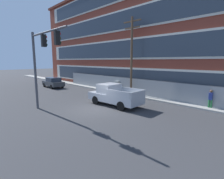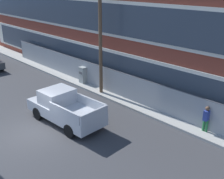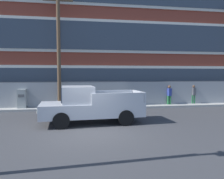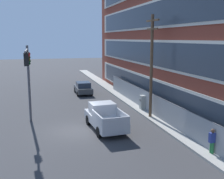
{
  "view_description": "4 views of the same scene",
  "coord_description": "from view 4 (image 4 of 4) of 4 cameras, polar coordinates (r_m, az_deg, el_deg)",
  "views": [
    {
      "loc": [
        11.54,
        -8.78,
        4.12
      ],
      "look_at": [
        0.46,
        1.67,
        1.6
      ],
      "focal_mm": 28.0,
      "sensor_mm": 36.0,
      "label": 1
    },
    {
      "loc": [
        13.37,
        -6.21,
        8.16
      ],
      "look_at": [
        2.18,
        4.3,
        2.18
      ],
      "focal_mm": 45.0,
      "sensor_mm": 36.0,
      "label": 2
    },
    {
      "loc": [
        -0.59,
        -9.18,
        2.6
      ],
      "look_at": [
        1.68,
        4.66,
        1.6
      ],
      "focal_mm": 35.0,
      "sensor_mm": 36.0,
      "label": 3
    },
    {
      "loc": [
        20.54,
        -2.79,
        6.99
      ],
      "look_at": [
        1.63,
        2.42,
        3.41
      ],
      "focal_mm": 45.0,
      "sensor_mm": 36.0,
      "label": 4
    }
  ],
  "objects": [
    {
      "name": "sidewalk_building_side",
      "position": [
        23.9,
        10.32,
        -6.63
      ],
      "size": [
        80.0,
        1.65,
        0.16
      ],
      "primitive_type": "cube",
      "color": "#9E9B93",
      "rests_on": "ground"
    },
    {
      "name": "ground_plane",
      "position": [
        21.87,
        -7.34,
        -8.37
      ],
      "size": [
        160.0,
        160.0,
        0.0
      ],
      "primitive_type": "plane",
      "color": "#38383A"
    },
    {
      "name": "pedestrian_by_fence",
      "position": [
        18.08,
        19.7,
        -9.71
      ],
      "size": [
        0.32,
        0.41,
        1.69
      ],
      "color": "#236B38",
      "rests_on": "ground"
    },
    {
      "name": "sedan_dark_grey",
      "position": [
        35.78,
        -5.88,
        0.33
      ],
      "size": [
        4.28,
        1.96,
        1.56
      ],
      "color": "#383A3D",
      "rests_on": "ground"
    },
    {
      "name": "utility_pole_near_corner",
      "position": [
        24.43,
        8.03,
        5.46
      ],
      "size": [
        2.44,
        0.26,
        8.97
      ],
      "color": "brown",
      "rests_on": "ground"
    },
    {
      "name": "traffic_signal_mast",
      "position": [
        22.81,
        -16.73,
        3.79
      ],
      "size": [
        5.68,
        0.43,
        6.43
      ],
      "color": "#4C4C51",
      "rests_on": "ground"
    },
    {
      "name": "pickup_truck_silver",
      "position": [
        21.91,
        -1.5,
        -5.69
      ],
      "size": [
        5.44,
        2.39,
        1.96
      ],
      "color": "#B2B5BA",
      "rests_on": "ground"
    },
    {
      "name": "chain_link_fence",
      "position": [
        23.58,
        10.82,
        -4.49
      ],
      "size": [
        31.71,
        0.06,
        2.01
      ],
      "color": "gray",
      "rests_on": "ground"
    },
    {
      "name": "electrical_cabinet",
      "position": [
        27.62,
        6.26,
        -2.75
      ],
      "size": [
        0.59,
        0.53,
        1.51
      ],
      "color": "#939993",
      "rests_on": "ground"
    }
  ]
}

